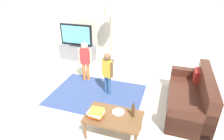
% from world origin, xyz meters
% --- Properties ---
extents(ground, '(7.80, 7.80, 0.00)m').
position_xyz_m(ground, '(0.00, 0.00, 0.00)').
color(ground, beige).
extents(wall_back, '(6.00, 0.12, 2.70)m').
position_xyz_m(wall_back, '(0.00, 3.00, 1.35)').
color(wall_back, silver).
rests_on(wall_back, ground).
extents(area_rug, '(2.20, 1.60, 0.01)m').
position_xyz_m(area_rug, '(-0.34, 0.44, 0.00)').
color(area_rug, '#33477A').
rests_on(area_rug, ground).
extents(tv_stand, '(1.20, 0.44, 0.50)m').
position_xyz_m(tv_stand, '(-1.78, 2.30, 0.24)').
color(tv_stand, slate).
rests_on(tv_stand, ground).
extents(tv, '(1.10, 0.28, 0.71)m').
position_xyz_m(tv, '(-1.78, 2.28, 0.85)').
color(tv, black).
rests_on(tv, tv_stand).
extents(couch, '(0.80, 1.80, 0.86)m').
position_xyz_m(couch, '(1.81, 0.52, 0.29)').
color(couch, '#472319').
rests_on(couch, ground).
extents(floor_lamp, '(0.36, 0.36, 1.78)m').
position_xyz_m(floor_lamp, '(-0.66, 2.45, 1.54)').
color(floor_lamp, '#262626').
rests_on(floor_lamp, ground).
extents(child_near_tv, '(0.36, 0.18, 1.09)m').
position_xyz_m(child_near_tv, '(-0.89, 1.04, 0.65)').
color(child_near_tv, orange).
rests_on(child_near_tv, ground).
extents(child_center, '(0.33, 0.21, 1.06)m').
position_xyz_m(child_center, '(-0.10, 0.57, 0.64)').
color(child_center, '#33598C').
rests_on(child_center, ground).
extents(coffee_table, '(1.00, 0.60, 0.42)m').
position_xyz_m(coffee_table, '(0.44, -0.66, 0.37)').
color(coffee_table, brown).
rests_on(coffee_table, ground).
extents(book_stack, '(0.29, 0.25, 0.16)m').
position_xyz_m(book_stack, '(0.16, -0.78, 0.50)').
color(book_stack, red).
rests_on(book_stack, coffee_table).
extents(bottle, '(0.06, 0.06, 0.28)m').
position_xyz_m(bottle, '(0.76, -0.56, 0.54)').
color(bottle, '#4C3319').
rests_on(bottle, coffee_table).
extents(tv_remote, '(0.17, 0.12, 0.02)m').
position_xyz_m(tv_remote, '(0.14, -0.56, 0.43)').
color(tv_remote, black).
rests_on(tv_remote, coffee_table).
extents(plate, '(0.22, 0.22, 0.02)m').
position_xyz_m(plate, '(0.49, -0.54, 0.43)').
color(plate, white).
rests_on(plate, coffee_table).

